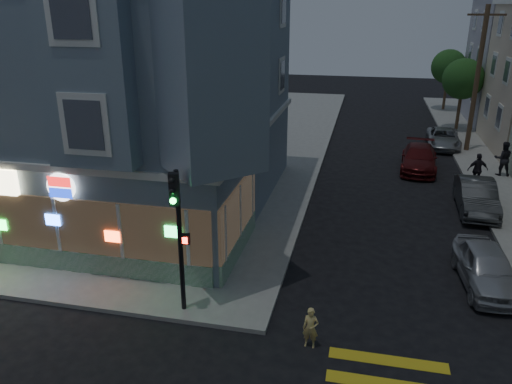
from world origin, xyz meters
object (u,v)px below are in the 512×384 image
(pedestrian_b, at_px, (478,170))
(fire_hydrant, at_px, (488,199))
(parked_car_c, at_px, (419,158))
(running_child, at_px, (311,328))
(utility_pole, at_px, (477,78))
(street_tree_far, at_px, (449,67))
(parked_car_b, at_px, (476,196))
(pedestrian_a, at_px, (503,159))
(traffic_signal, at_px, (178,220))
(parked_car_d, at_px, (443,138))
(parked_car_a, at_px, (486,267))
(street_tree_near, at_px, (463,79))

(pedestrian_b, relative_size, fire_hydrant, 2.22)
(parked_car_c, bearing_deg, running_child, -98.67)
(utility_pole, height_order, street_tree_far, utility_pole)
(utility_pole, distance_m, parked_car_b, 11.43)
(pedestrian_a, bearing_deg, parked_car_b, 66.18)
(utility_pole, height_order, traffic_signal, utility_pole)
(pedestrian_a, relative_size, fire_hydrant, 2.43)
(street_tree_far, xyz_separation_m, fire_hydrant, (-0.90, -24.37, -3.37))
(parked_car_b, relative_size, traffic_signal, 0.98)
(parked_car_b, xyz_separation_m, parked_car_d, (-0.10, 11.47, -0.11))
(pedestrian_a, relative_size, parked_car_b, 0.43)
(utility_pole, bearing_deg, parked_car_d, 148.18)
(utility_pole, height_order, parked_car_a, utility_pole)
(parked_car_b, bearing_deg, traffic_signal, -131.83)
(parked_car_d, distance_m, traffic_signal, 24.79)
(traffic_signal, bearing_deg, parked_car_d, 49.31)
(street_tree_near, height_order, fire_hydrant, street_tree_near)
(parked_car_a, bearing_deg, utility_pole, 78.79)
(utility_pole, height_order, parked_car_c, utility_pole)
(street_tree_far, height_order, pedestrian_a, street_tree_far)
(pedestrian_b, bearing_deg, parked_car_c, -52.27)
(utility_pole, relative_size, fire_hydrant, 11.37)
(parked_car_d, bearing_deg, parked_car_c, -106.85)
(pedestrian_b, relative_size, parked_car_d, 0.39)
(street_tree_near, relative_size, parked_car_a, 1.29)
(pedestrian_a, distance_m, parked_car_b, 5.98)
(utility_pole, xyz_separation_m, running_child, (-7.66, -22.20, -4.18))
(parked_car_d, bearing_deg, pedestrian_b, -82.06)
(parked_car_b, bearing_deg, parked_car_c, 111.32)
(street_tree_near, relative_size, parked_car_d, 1.17)
(parked_car_c, bearing_deg, street_tree_far, 84.08)
(street_tree_near, bearing_deg, running_child, -105.58)
(utility_pole, distance_m, pedestrian_a, 6.37)
(running_child, height_order, traffic_signal, traffic_signal)
(parked_car_b, bearing_deg, pedestrian_a, 69.20)
(parked_car_a, bearing_deg, parked_car_c, 91.23)
(parked_car_d, bearing_deg, traffic_signal, -111.70)
(parked_car_a, bearing_deg, parked_car_d, 83.42)
(parked_car_c, bearing_deg, traffic_signal, -111.29)
(street_tree_far, distance_m, parked_car_b, 24.86)
(running_child, bearing_deg, pedestrian_b, 67.88)
(parked_car_b, distance_m, fire_hydrant, 0.67)
(pedestrian_a, height_order, parked_car_b, pedestrian_a)
(pedestrian_b, bearing_deg, parked_car_d, -93.12)
(utility_pole, relative_size, parked_car_d, 1.99)
(parked_car_d, relative_size, fire_hydrant, 5.73)
(street_tree_far, height_order, parked_car_a, street_tree_far)
(fire_hydrant, bearing_deg, traffic_signal, -134.69)
(running_child, xyz_separation_m, parked_car_c, (4.26, 17.54, 0.09))
(traffic_signal, bearing_deg, pedestrian_b, 36.29)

